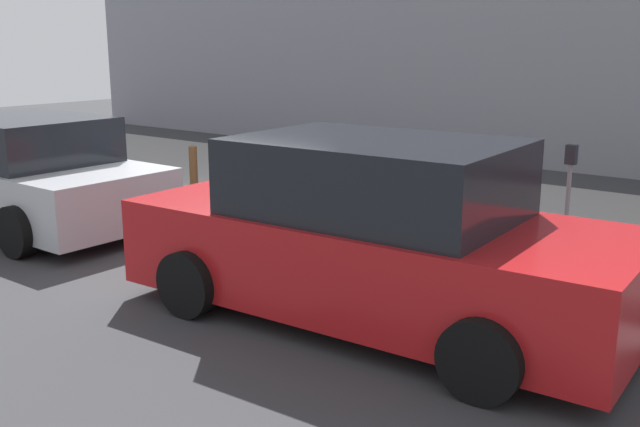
{
  "coord_description": "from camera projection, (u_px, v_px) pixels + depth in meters",
  "views": [
    {
      "loc": [
        -7.35,
        7.12,
        2.56
      ],
      "look_at": [
        -2.24,
        0.5,
        0.56
      ],
      "focal_mm": 40.97,
      "sensor_mm": 36.0,
      "label": 1
    }
  ],
  "objects": [
    {
      "name": "sidewalk_curb",
      "position": [
        324.0,
        191.0,
        12.35
      ],
      "size": [
        18.0,
        5.0,
        0.14
      ],
      "primitive_type": "cube",
      "color": "gray",
      "rests_on": "ground_plane"
    },
    {
      "name": "ground_plane",
      "position": [
        218.0,
        223.0,
        10.44
      ],
      "size": [
        40.0,
        40.0,
        0.0
      ],
      "primitive_type": "plane",
      "color": "#333335"
    },
    {
      "name": "suitcase_navy_0",
      "position": [
        457.0,
        209.0,
        9.0
      ],
      "size": [
        0.42,
        0.22,
        1.05
      ],
      "color": "navy",
      "rests_on": "sidewalk_curb"
    },
    {
      "name": "suitcase_maroon_2",
      "position": [
        382.0,
        204.0,
        9.55
      ],
      "size": [
        0.43,
        0.28,
        0.97
      ],
      "color": "maroon",
      "rests_on": "sidewalk_curb"
    },
    {
      "name": "bollard_post",
      "position": [
        194.0,
        171.0,
        11.52
      ],
      "size": [
        0.13,
        0.13,
        0.79
      ],
      "primitive_type": "cylinder",
      "color": "brown",
      "rests_on": "sidewalk_curb"
    },
    {
      "name": "suitcase_silver_5",
      "position": [
        300.0,
        194.0,
        10.41
      ],
      "size": [
        0.39,
        0.22,
        0.84
      ],
      "color": "#9EA0A8",
      "rests_on": "sidewalk_curb"
    },
    {
      "name": "fire_hydrant",
      "position": [
        232.0,
        175.0,
        11.22
      ],
      "size": [
        0.39,
        0.21,
        0.75
      ],
      "color": "#D89E0C",
      "rests_on": "sidewalk_curb"
    },
    {
      "name": "suitcase_teal_3",
      "position": [
        352.0,
        196.0,
        9.8
      ],
      "size": [
        0.39,
        0.21,
        1.05
      ],
      "color": "#0F606B",
      "rests_on": "sidewalk_curb"
    },
    {
      "name": "parked_car_red_0",
      "position": [
        375.0,
        237.0,
        6.7
      ],
      "size": [
        4.81,
        2.29,
        1.7
      ],
      "color": "#AD1619",
      "rests_on": "ground_plane"
    },
    {
      "name": "suitcase_red_4",
      "position": [
        330.0,
        192.0,
        10.18
      ],
      "size": [
        0.44,
        0.21,
        0.89
      ],
      "color": "red",
      "rests_on": "sidewalk_curb"
    },
    {
      "name": "suitcase_black_6",
      "position": [
        272.0,
        189.0,
        10.65
      ],
      "size": [
        0.48,
        0.27,
        0.82
      ],
      "color": "black",
      "rests_on": "sidewalk_curb"
    },
    {
      "name": "suitcase_olive_1",
      "position": [
        418.0,
        207.0,
        9.26
      ],
      "size": [
        0.52,
        0.27,
        0.92
      ],
      "color": "#59601E",
      "rests_on": "sidewalk_curb"
    },
    {
      "name": "parked_car_silver_1",
      "position": [
        26.0,
        175.0,
        10.19
      ],
      "size": [
        4.37,
        2.14,
        1.53
      ],
      "color": "#B2B5BA",
      "rests_on": "ground_plane"
    },
    {
      "name": "parking_meter",
      "position": [
        569.0,
        184.0,
        8.28
      ],
      "size": [
        0.12,
        0.09,
        1.27
      ],
      "color": "slate",
      "rests_on": "sidewalk_curb"
    }
  ]
}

